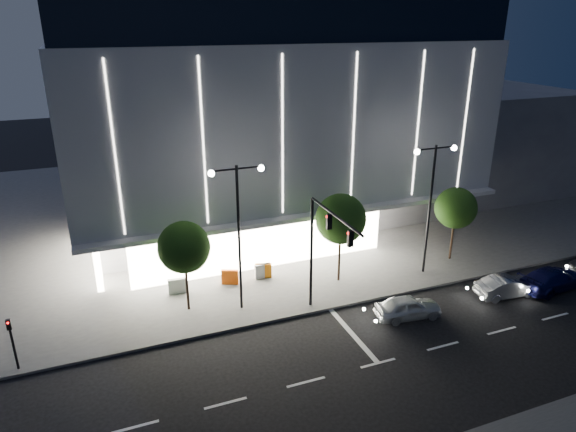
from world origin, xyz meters
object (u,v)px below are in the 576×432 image
at_px(tree_mid, 341,221).
at_px(barrier_d, 263,271).
at_px(traffic_mast, 323,240).
at_px(barrier_c, 263,271).
at_px(car_third, 552,279).
at_px(ped_signal_far, 12,339).
at_px(tree_left, 185,250).
at_px(car_second, 507,286).
at_px(street_lamp_west, 238,218).
at_px(barrier_b, 177,286).
at_px(barrier_a, 230,277).
at_px(tree_right, 456,210).
at_px(street_lamp_east, 431,191).
at_px(car_lead, 408,307).

bearing_deg(tree_mid, barrier_d, 155.20).
distance_m(traffic_mast, barrier_c, 7.46).
distance_m(car_third, barrier_d, 18.82).
bearing_deg(car_third, ped_signal_far, 76.88).
bearing_deg(tree_left, car_second, -16.20).
distance_m(street_lamp_west, barrier_c, 6.66).
bearing_deg(car_third, tree_mid, 57.67).
xyz_separation_m(car_third, barrier_b, (-22.74, 8.01, -0.07)).
relative_size(car_second, barrier_c, 3.67).
xyz_separation_m(tree_mid, car_third, (12.43, -5.87, -3.62)).
bearing_deg(barrier_a, traffic_mast, -32.99).
bearing_deg(barrier_b, barrier_c, 3.63).
relative_size(traffic_mast, ped_signal_far, 2.36).
relative_size(ped_signal_far, tree_mid, 0.49).
height_order(traffic_mast, tree_right, traffic_mast).
distance_m(street_lamp_west, tree_right, 16.19).
relative_size(traffic_mast, barrier_d, 6.43).
distance_m(street_lamp_east, car_second, 7.59).
distance_m(traffic_mast, tree_mid, 4.82).
relative_size(tree_right, car_second, 1.37).
bearing_deg(street_lamp_east, barrier_b, 169.03).
xyz_separation_m(tree_mid, barrier_d, (-4.61, 2.13, -3.68)).
distance_m(street_lamp_east, tree_right, 3.81).
distance_m(car_lead, barrier_a, 11.46).
bearing_deg(street_lamp_east, tree_mid, 170.31).
bearing_deg(street_lamp_east, barrier_a, 166.41).
xyz_separation_m(traffic_mast, street_lamp_west, (-4.00, 2.66, 0.93)).
distance_m(street_lamp_east, car_third, 9.62).
xyz_separation_m(tree_mid, barrier_b, (-10.32, 2.14, -3.68)).
height_order(street_lamp_east, tree_left, street_lamp_east).
bearing_deg(car_lead, car_third, -85.28).
relative_size(ped_signal_far, barrier_d, 2.73).
bearing_deg(tree_right, car_lead, -143.21).
distance_m(car_lead, car_second, 7.21).
bearing_deg(tree_right, traffic_mast, -162.98).
height_order(car_third, barrier_a, car_third).
height_order(ped_signal_far, barrier_b, ped_signal_far).
xyz_separation_m(street_lamp_east, tree_left, (-15.97, 1.02, -1.92)).
distance_m(ped_signal_far, car_lead, 21.07).
height_order(barrier_c, barrier_d, same).
height_order(tree_left, car_lead, tree_left).
height_order(ped_signal_far, car_lead, ped_signal_far).
xyz_separation_m(tree_right, barrier_a, (-15.89, 2.09, -3.23)).
xyz_separation_m(barrier_b, barrier_d, (5.70, -0.01, 0.00)).
distance_m(tree_left, barrier_c, 6.77).
bearing_deg(tree_left, tree_mid, 0.00).
height_order(street_lamp_west, car_second, street_lamp_west).
xyz_separation_m(ped_signal_far, tree_mid, (19.03, 2.52, 2.45)).
relative_size(tree_right, car_third, 1.11).
xyz_separation_m(tree_left, barrier_d, (5.39, 2.13, -3.38)).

